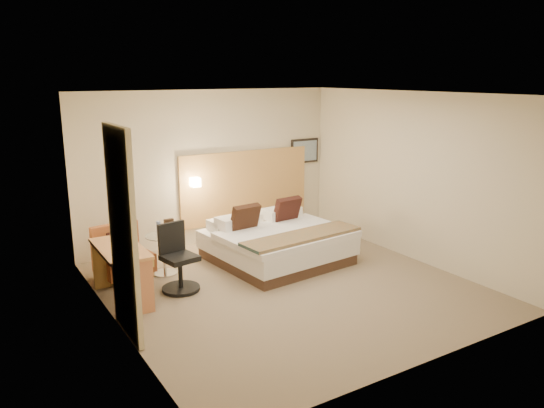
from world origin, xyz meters
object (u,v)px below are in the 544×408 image
lounge_chair (122,257)px  desk_chair (178,263)px  bed (276,242)px  side_table (164,252)px  desk (122,258)px

lounge_chair → desk_chair: bearing=-60.5°
bed → lounge_chair: bearing=165.0°
side_table → desk: size_ratio=0.51×
side_table → desk_chair: desk_chair is taller
desk → lounge_chair: bearing=75.1°
desk_chair → bed: bearing=9.4°
side_table → desk: desk is taller
bed → side_table: bearing=167.6°
desk → desk_chair: (0.75, -0.06, -0.20)m
desk_chair → desk: bearing=175.5°
desk → bed: bearing=5.4°
bed → desk_chair: bearing=-170.6°
side_table → desk_chair: (-0.05, -0.69, 0.05)m
bed → desk: (-2.55, -0.24, 0.28)m
bed → desk_chair: 1.83m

